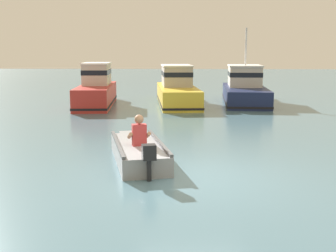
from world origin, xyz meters
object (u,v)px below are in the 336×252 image
moored_boat_navy (245,89)px  moored_boat_yellow (177,89)px  rowboat_with_person (138,151)px  moored_boat_red (97,89)px

moored_boat_navy → moored_boat_yellow: bearing=-170.9°
rowboat_with_person → moored_boat_red: 11.71m
moored_boat_navy → moored_boat_red: bearing=-169.9°
rowboat_with_person → moored_boat_yellow: moored_boat_yellow is taller
rowboat_with_person → moored_boat_red: size_ratio=0.61×
rowboat_with_person → moored_boat_navy: 13.30m
rowboat_with_person → moored_boat_navy: bearing=71.1°
rowboat_with_person → moored_boat_navy: (4.31, 12.57, 0.49)m
moored_boat_red → rowboat_with_person: bearing=-73.5°
moored_boat_red → moored_boat_yellow: (4.06, 0.78, -0.05)m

